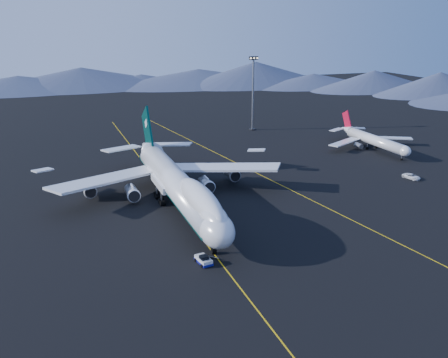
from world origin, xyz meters
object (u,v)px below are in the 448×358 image
object	(u,v)px
second_jet	(373,140)
floodlight_mast	(253,93)
boeing_747	(177,184)
pushback_tug	(204,260)
service_van	(411,177)

from	to	relation	value
second_jet	floodlight_mast	bearing A→B (deg)	113.63
boeing_747	floodlight_mast	distance (m)	90.61
pushback_tug	floodlight_mast	size ratio (longest dim) A/B	0.15
floodlight_mast	pushback_tug	bearing A→B (deg)	-117.53
pushback_tug	second_jet	bearing A→B (deg)	27.64
pushback_tug	second_jet	size ratio (longest dim) A/B	0.11
second_jet	floodlight_mast	distance (m)	51.99
second_jet	pushback_tug	bearing A→B (deg)	-150.75
boeing_747	service_van	bearing A→B (deg)	-1.03
boeing_747	service_van	xyz separation A→B (m)	(67.29, -1.21, -5.11)
boeing_747	pushback_tug	xyz separation A→B (m)	(-3.00, -29.53, -5.26)
pushback_tug	service_van	world-z (taller)	pushback_tug
pushback_tug	second_jet	xyz separation A→B (m)	(80.47, 60.47, 2.74)
pushback_tug	service_van	distance (m)	75.79
pushback_tug	service_van	size ratio (longest dim) A/B	0.85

